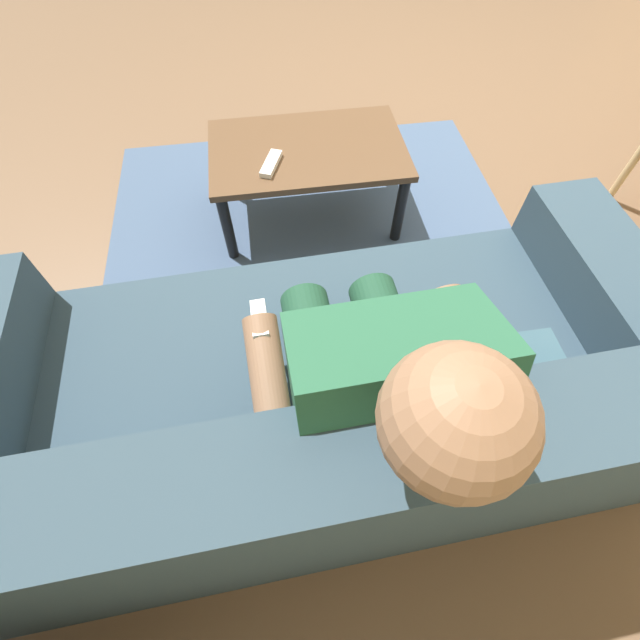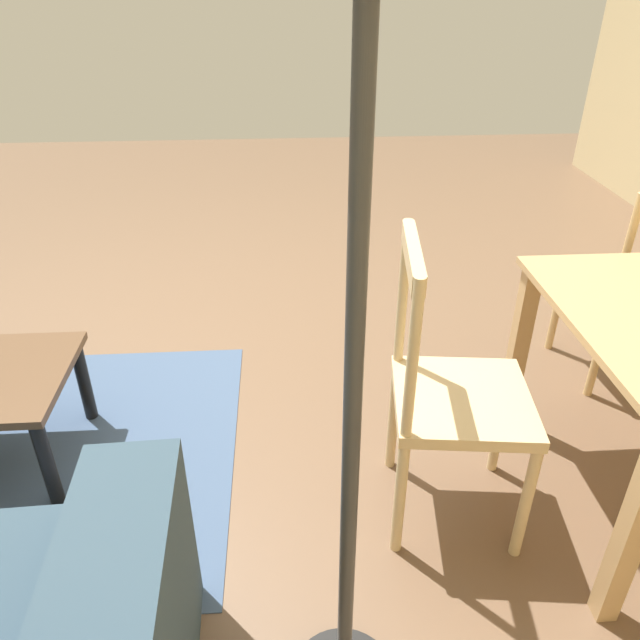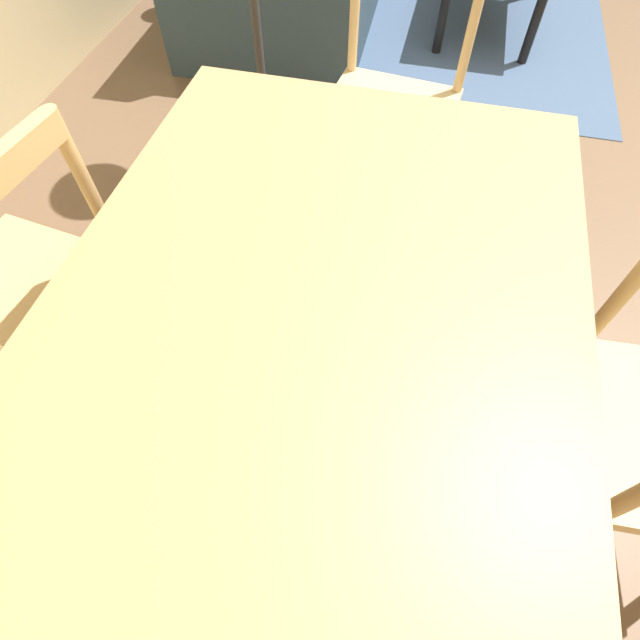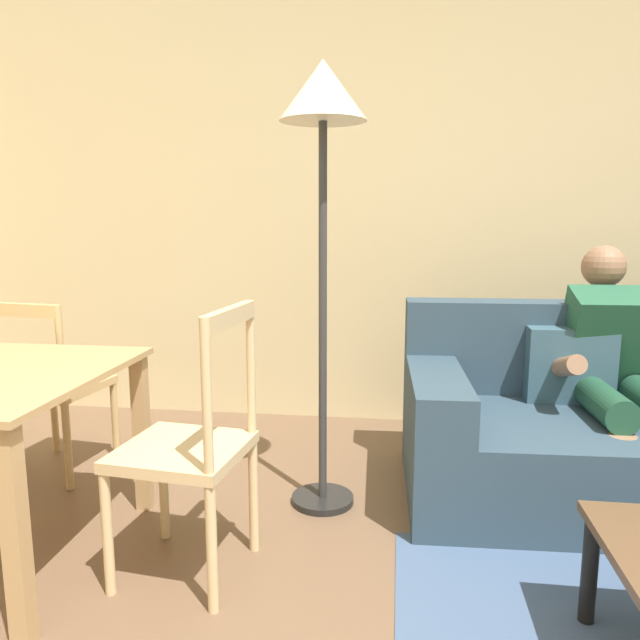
{
  "view_description": "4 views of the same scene",
  "coord_description": "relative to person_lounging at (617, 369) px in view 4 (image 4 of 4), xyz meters",
  "views": [
    {
      "loc": [
        1.13,
        2.46,
        1.58
      ],
      "look_at": [
        1.04,
        1.88,
        0.7
      ],
      "focal_mm": 24.56,
      "sensor_mm": 36.0,
      "label": 1
    },
    {
      "loc": [
        -0.28,
        2.57,
        1.64
      ],
      "look_at": [
        -0.36,
        1.31,
        0.9
      ],
      "focal_mm": 34.34,
      "sensor_mm": 36.0,
      "label": 2
    },
    {
      "loc": [
        -2.32,
        0.95,
        1.43
      ],
      "look_at": [
        -1.77,
        1.09,
        0.6
      ],
      "focal_mm": 27.54,
      "sensor_mm": 36.0,
      "label": 3
    },
    {
      "loc": [
        -0.08,
        -0.83,
        1.27
      ],
      "look_at": [
        -0.36,
        1.31,
        0.9
      ],
      "focal_mm": 33.48,
      "sensor_mm": 36.0,
      "label": 4
    }
  ],
  "objects": [
    {
      "name": "dining_chair_near_wall",
      "position": [
        -2.71,
        -0.18,
        -0.14
      ],
      "size": [
        0.47,
        0.47,
        0.88
      ],
      "color": "tan",
      "rests_on": "ground_plane"
    },
    {
      "name": "dining_chair_facing_couch",
      "position": [
        -1.73,
        -0.94,
        -0.11
      ],
      "size": [
        0.47,
        0.47,
        0.98
      ],
      "color": "#D1B27F",
      "rests_on": "ground_plane"
    },
    {
      "name": "person_lounging",
      "position": [
        0.0,
        0.0,
        0.0
      ],
      "size": [
        0.6,
        0.96,
        1.14
      ],
      "color": "#23563D",
      "rests_on": "ground_plane"
    },
    {
      "name": "floor_lamp",
      "position": [
        -1.34,
        -0.34,
        1.02
      ],
      "size": [
        0.36,
        0.36,
        1.9
      ],
      "color": "black",
      "rests_on": "ground_plane"
    },
    {
      "name": "wall_back",
      "position": [
        -0.94,
        0.9,
        0.79
      ],
      "size": [
        6.14,
        0.12,
        2.73
      ],
      "primitive_type": "cube",
      "color": "#D1BC8C",
      "rests_on": "ground_plane"
    }
  ]
}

